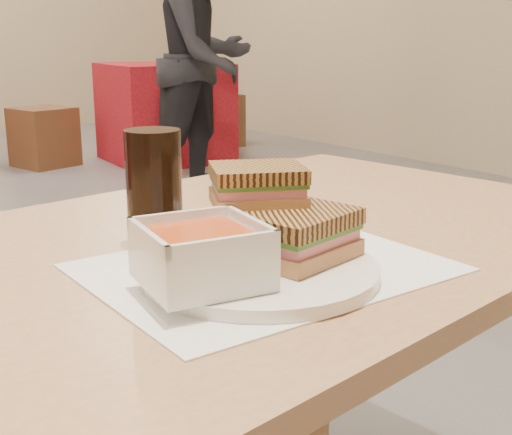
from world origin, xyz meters
TOP-DOWN VIEW (x-y plane):
  - main_table at (0.07, -1.86)m, footprint 1.28×0.85m
  - tray_liner at (0.04, -1.98)m, footprint 0.39×0.31m
  - plate at (0.01, -2.00)m, footprint 0.26×0.26m
  - soup_bowl at (-0.07, -2.01)m, footprint 0.14×0.14m
  - panini_lower at (0.06, -2.01)m, footprint 0.14×0.12m
  - panini_upper at (0.05, -1.95)m, footprint 0.13×0.13m
  - cola_glass at (-0.02, -1.83)m, footprint 0.07×0.07m
  - bg_table_1 at (2.35, 2.38)m, footprint 0.97×0.97m
  - bg_chair_1l at (1.46, 2.73)m, footprint 0.49×0.49m
  - bg_chair_1r at (3.11, 2.79)m, footprint 0.50×0.50m
  - patron_b at (2.03, 1.23)m, footprint 1.00×0.88m

SIDE VIEW (x-z plane):
  - bg_chair_1l at x=1.46m, z-range 0.00..0.45m
  - bg_chair_1r at x=3.11m, z-range 0.00..0.47m
  - bg_table_1 at x=2.35m, z-range 0.00..0.78m
  - main_table at x=0.07m, z-range 0.26..1.01m
  - tray_liner at x=0.04m, z-range 0.75..0.75m
  - plate at x=0.01m, z-range 0.75..0.77m
  - panini_lower at x=0.06m, z-range 0.77..0.82m
  - soup_bowl at x=-0.07m, z-range 0.76..0.83m
  - cola_glass at x=-0.02m, z-range 0.75..0.90m
  - panini_upper at x=0.05m, z-range 0.82..0.86m
  - patron_b at x=2.03m, z-range 0.00..1.71m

